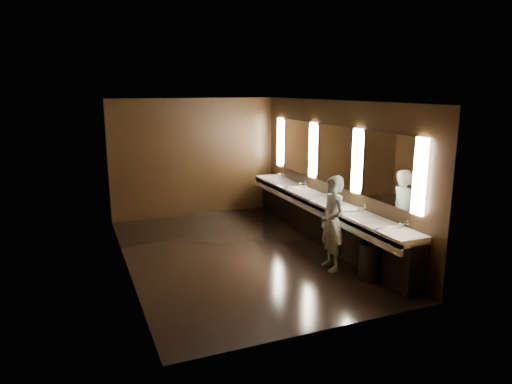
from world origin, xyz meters
TOP-DOWN VIEW (x-y plane):
  - floor at (0.00, 0.00)m, footprint 6.00×6.00m
  - ceiling at (0.00, 0.00)m, footprint 4.00×6.00m
  - wall_back at (0.00, 3.00)m, footprint 4.00×0.02m
  - wall_front at (0.00, -3.00)m, footprint 4.00×0.02m
  - wall_left at (-2.00, 0.00)m, footprint 0.02×6.00m
  - wall_right at (2.00, 0.00)m, footprint 0.02×6.00m
  - sink_counter at (1.79, 0.00)m, footprint 0.55×5.40m
  - mirror_band at (1.98, -0.00)m, footprint 0.06×5.03m
  - person at (1.22, -1.26)m, footprint 0.42×0.61m
  - trash_bin at (1.58, -1.89)m, footprint 0.51×0.51m

SIDE VIEW (x-z plane):
  - floor at x=0.00m, z-range 0.00..0.00m
  - trash_bin at x=1.58m, z-range 0.00..0.61m
  - sink_counter at x=1.79m, z-range -0.01..1.00m
  - person at x=1.22m, z-range 0.00..1.62m
  - wall_back at x=0.00m, z-range 0.00..2.80m
  - wall_front at x=0.00m, z-range 0.00..2.80m
  - wall_left at x=-2.00m, z-range 0.00..2.80m
  - wall_right at x=2.00m, z-range 0.00..2.80m
  - mirror_band at x=1.98m, z-range 1.17..2.32m
  - ceiling at x=0.00m, z-range 2.79..2.81m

